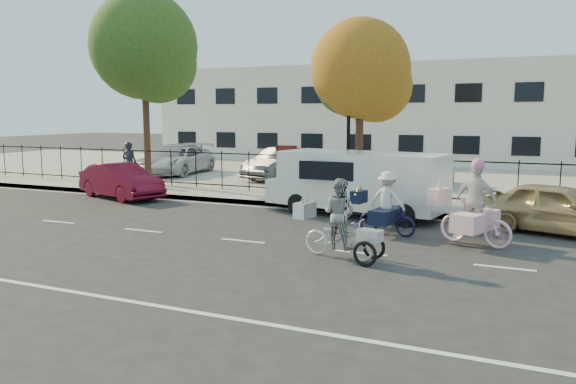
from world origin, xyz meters
The scene contains 22 objects.
ground centered at (0.00, 0.00, 0.00)m, with size 120.00×120.00×0.00m, color #333334.
road_markings centered at (0.00, 0.00, 0.01)m, with size 60.00×9.52×0.01m, color silver, non-canonical shape.
curb centered at (0.00, 5.05, 0.07)m, with size 60.00×0.10×0.15m, color #A8A399.
sidewalk centered at (0.00, 6.10, 0.07)m, with size 60.00×2.20×0.15m, color #A8A399.
parking_lot centered at (0.00, 15.00, 0.07)m, with size 60.00×15.60×0.15m, color #A8A399.
iron_fence centered at (0.00, 7.20, 0.90)m, with size 58.00×0.06×1.50m, color black, non-canonical shape.
building centered at (0.00, 25.00, 3.00)m, with size 34.00×10.00×6.00m, color silver.
lamppost centered at (0.50, 6.80, 3.11)m, with size 0.36×0.36×4.33m.
street_sign centered at (-1.85, 6.80, 1.42)m, with size 0.85×0.06×1.80m.
zebra_trike centered at (2.67, -0.59, 0.67)m, with size 2.04×1.00×1.74m.
unicorn_bike centered at (5.21, 1.82, 0.77)m, with size 2.09×1.52×2.07m.
bull_bike centered at (3.02, 2.16, 0.66)m, with size 1.82×1.27×1.64m.
white_van centered at (1.57, 4.50, 1.07)m, with size 5.71×2.65×1.94m.
red_sedan centered at (-7.46, 4.42, 0.64)m, with size 1.35×3.88×1.28m, color maroon.
gold_sedan centered at (7.07, 4.01, 0.67)m, with size 1.57×3.91×1.33m, color tan.
pedestrian centered at (-8.99, 6.80, 1.04)m, with size 0.65×0.43×1.78m, color black.
lot_car_a centered at (-9.91, 11.25, 0.87)m, with size 2.02×4.97×1.44m, color #9FA1A7.
lot_car_b centered at (-9.61, 11.11, 0.82)m, with size 2.21×4.79×1.33m, color silver.
lot_car_c centered at (-4.12, 11.27, 0.85)m, with size 1.48×4.25×1.40m, color #43454A.
lot_car_d centered at (2.63, 11.44, 0.77)m, with size 1.47×3.65×1.24m, color #9EA1A5.
tree_west centered at (-8.31, 7.36, 5.63)m, with size 4.38×4.38×8.04m.
tree_mid centered at (0.88, 7.36, 4.46)m, with size 3.51×3.48×6.38m.
Camera 1 is at (6.42, -11.84, 3.10)m, focal length 35.00 mm.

